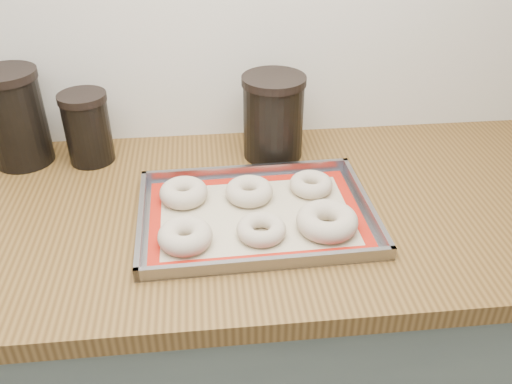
{
  "coord_description": "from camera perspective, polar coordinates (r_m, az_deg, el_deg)",
  "views": [
    {
      "loc": [
        0.04,
        0.75,
        1.53
      ],
      "look_at": [
        0.13,
        1.62,
        0.96
      ],
      "focal_mm": 38.0,
      "sensor_mm": 36.0,
      "label": 1
    }
  ],
  "objects": [
    {
      "name": "baking_mat",
      "position": [
        1.08,
        -0.0,
        -2.46
      ],
      "size": [
        0.43,
        0.3,
        0.0
      ],
      "rotation": [
        0.0,
        0.0,
        0.02
      ],
      "color": "#C6B793",
      "rests_on": "baking_tray"
    },
    {
      "name": "bagel_front_mid",
      "position": [
        1.02,
        0.56,
        -3.97
      ],
      "size": [
        0.1,
        0.1,
        0.03
      ],
      "primitive_type": "torus",
      "rotation": [
        0.0,
        0.0,
        -0.08
      ],
      "color": "beige",
      "rests_on": "baking_mat"
    },
    {
      "name": "bagel_front_right",
      "position": [
        1.04,
        7.49,
        -3.05
      ],
      "size": [
        0.12,
        0.12,
        0.04
      ],
      "primitive_type": "torus",
      "rotation": [
        0.0,
        0.0,
        0.02
      ],
      "color": "beige",
      "rests_on": "baking_mat"
    },
    {
      "name": "canister_mid",
      "position": [
        1.3,
        -17.33,
        6.47
      ],
      "size": [
        0.11,
        0.11,
        0.17
      ],
      "color": "black",
      "rests_on": "countertop"
    },
    {
      "name": "countertop",
      "position": [
        1.13,
        -6.9,
        -2.37
      ],
      "size": [
        3.06,
        0.68,
        0.04
      ],
      "primitive_type": "cube",
      "color": "brown",
      "rests_on": "cabinet"
    },
    {
      "name": "bagel_back_mid",
      "position": [
        1.12,
        -0.73,
        0.08
      ],
      "size": [
        0.12,
        0.12,
        0.04
      ],
      "primitive_type": "torus",
      "rotation": [
        0.0,
        0.0,
        0.26
      ],
      "color": "beige",
      "rests_on": "baking_mat"
    },
    {
      "name": "cabinet",
      "position": [
        1.44,
        -5.68,
        -17.17
      ],
      "size": [
        3.0,
        0.65,
        0.86
      ],
      "primitive_type": "cube",
      "color": "slate",
      "rests_on": "floor"
    },
    {
      "name": "canister_left",
      "position": [
        1.34,
        -24.02,
        7.17
      ],
      "size": [
        0.14,
        0.14,
        0.22
      ],
      "color": "black",
      "rests_on": "countertop"
    },
    {
      "name": "bagel_back_left",
      "position": [
        1.12,
        -7.62,
        -0.07
      ],
      "size": [
        0.12,
        0.12,
        0.04
      ],
      "primitive_type": "torus",
      "rotation": [
        0.0,
        0.0,
        -0.19
      ],
      "color": "beige",
      "rests_on": "baking_mat"
    },
    {
      "name": "bagel_back_right",
      "position": [
        1.15,
        5.82,
        0.81
      ],
      "size": [
        0.09,
        0.09,
        0.03
      ],
      "primitive_type": "torus",
      "rotation": [
        0.0,
        0.0,
        0.01
      ],
      "color": "beige",
      "rests_on": "baking_mat"
    },
    {
      "name": "bagel_front_left",
      "position": [
        1.0,
        -7.47,
        -4.62
      ],
      "size": [
        0.1,
        0.1,
        0.04
      ],
      "primitive_type": "torus",
      "rotation": [
        0.0,
        0.0,
        -0.03
      ],
      "color": "beige",
      "rests_on": "baking_mat"
    },
    {
      "name": "canister_right",
      "position": [
        1.26,
        1.82,
        7.93
      ],
      "size": [
        0.15,
        0.15,
        0.2
      ],
      "color": "black",
      "rests_on": "countertop"
    },
    {
      "name": "baking_tray",
      "position": [
        1.08,
        -0.0,
        -2.37
      ],
      "size": [
        0.47,
        0.34,
        0.03
      ],
      "rotation": [
        0.0,
        0.0,
        0.02
      ],
      "color": "gray",
      "rests_on": "countertop"
    }
  ]
}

